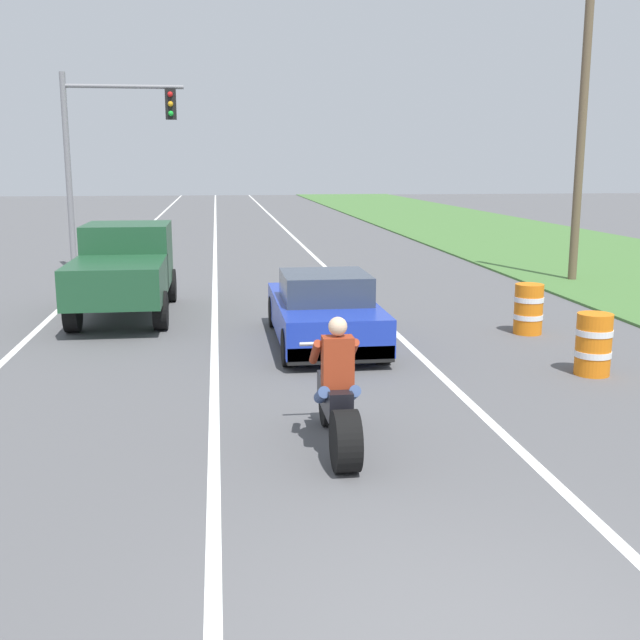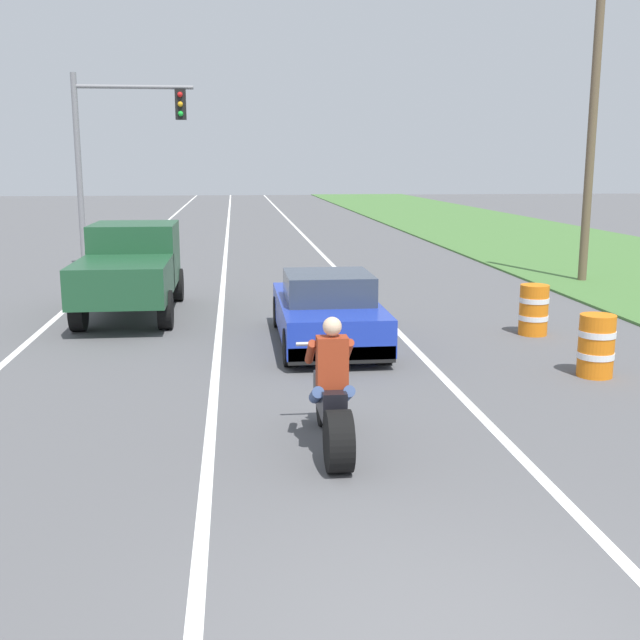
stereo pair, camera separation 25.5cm
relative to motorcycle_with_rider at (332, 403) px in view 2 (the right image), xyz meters
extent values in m
cube|color=white|center=(-5.05, 16.08, -0.59)|extent=(0.14, 120.00, 0.01)
cube|color=white|center=(2.15, 16.08, -0.59)|extent=(0.14, 120.00, 0.01)
cube|color=white|center=(-1.45, 16.08, -0.59)|extent=(0.14, 120.00, 0.01)
cube|color=#477538|center=(12.27, 16.08, -0.56)|extent=(10.00, 120.00, 0.06)
cylinder|color=black|center=(0.00, -0.60, -0.25)|extent=(0.28, 0.69, 0.69)
cylinder|color=black|center=(0.00, 0.95, -0.28)|extent=(0.12, 0.63, 0.63)
cube|color=black|center=(0.00, 0.23, 0.02)|extent=(0.28, 1.10, 0.36)
cylinder|color=#B2B2B7|center=(0.00, 0.87, 0.09)|extent=(0.08, 0.36, 0.73)
cylinder|color=#A5A5AA|center=(0.00, 0.85, 0.52)|extent=(0.70, 0.05, 0.05)
cube|color=#993319|center=(0.00, 0.00, 0.50)|extent=(0.36, 0.24, 0.60)
sphere|color=beige|center=(0.00, 0.00, 0.92)|extent=(0.22, 0.22, 0.22)
cylinder|color=#384C7A|center=(-0.18, 0.03, 0.10)|extent=(0.14, 0.47, 0.32)
cylinder|color=#993319|center=(-0.22, 0.30, 0.55)|extent=(0.10, 0.51, 0.40)
cylinder|color=#384C7A|center=(0.18, 0.03, 0.10)|extent=(0.14, 0.47, 0.32)
cylinder|color=#993319|center=(0.22, 0.30, 0.55)|extent=(0.10, 0.51, 0.40)
cube|color=#1E38B2|center=(0.60, 5.58, -0.07)|extent=(1.80, 4.30, 0.64)
cube|color=#333D4C|center=(0.60, 5.38, 0.51)|extent=(1.56, 1.70, 0.52)
cube|color=black|center=(0.60, 3.53, -0.31)|extent=(1.76, 0.20, 0.28)
cylinder|color=black|center=(-0.20, 7.18, -0.27)|extent=(0.24, 0.64, 0.64)
cylinder|color=black|center=(1.40, 7.18, -0.27)|extent=(0.24, 0.64, 0.64)
cylinder|color=black|center=(-0.20, 3.98, -0.27)|extent=(0.24, 0.64, 0.64)
cylinder|color=black|center=(1.40, 3.98, -0.27)|extent=(0.24, 0.64, 0.64)
cube|color=#1E4C2D|center=(-3.40, 9.76, 0.69)|extent=(1.90, 2.10, 1.40)
cube|color=#333D4C|center=(-3.40, 10.11, 1.07)|extent=(1.67, 0.29, 0.57)
cube|color=#1E4C2D|center=(-3.40, 7.51, 0.39)|extent=(1.90, 2.70, 0.80)
cylinder|color=black|center=(-4.27, 10.56, -0.19)|extent=(0.28, 0.80, 0.80)
cylinder|color=black|center=(-2.53, 10.56, -0.19)|extent=(0.28, 0.80, 0.80)
cylinder|color=black|center=(-4.27, 7.21, -0.19)|extent=(0.28, 0.80, 0.80)
cylinder|color=black|center=(-2.53, 7.21, -0.19)|extent=(0.28, 0.80, 0.80)
cylinder|color=gray|center=(-5.77, 16.02, 2.41)|extent=(0.18, 0.18, 6.00)
cylinder|color=gray|center=(-4.00, 16.02, 5.01)|extent=(3.53, 0.12, 0.12)
cube|color=black|center=(-2.64, 16.02, 4.51)|extent=(0.32, 0.24, 0.90)
sphere|color=red|center=(-2.64, 15.88, 4.79)|extent=(0.16, 0.16, 0.16)
sphere|color=orange|center=(-2.64, 15.88, 4.51)|extent=(0.16, 0.16, 0.16)
sphere|color=green|center=(-2.64, 15.88, 4.23)|extent=(0.16, 0.16, 0.16)
cylinder|color=brown|center=(8.81, 12.43, 3.64)|extent=(0.24, 0.24, 8.46)
cylinder|color=orange|center=(4.59, 2.81, -0.09)|extent=(0.56, 0.56, 1.00)
cylinder|color=white|center=(4.59, 2.81, 0.11)|extent=(0.58, 0.58, 0.10)
cylinder|color=white|center=(4.59, 2.81, -0.24)|extent=(0.58, 0.58, 0.10)
cylinder|color=orange|center=(4.76, 5.87, -0.09)|extent=(0.56, 0.56, 1.00)
cylinder|color=white|center=(4.76, 5.87, 0.11)|extent=(0.58, 0.58, 0.10)
cylinder|color=white|center=(4.76, 5.87, -0.24)|extent=(0.58, 0.58, 0.10)
camera|label=1|loc=(-1.34, -8.53, 2.74)|focal=43.34mm
camera|label=2|loc=(-1.09, -8.56, 2.74)|focal=43.34mm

